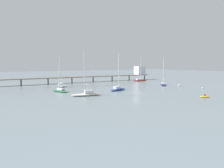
% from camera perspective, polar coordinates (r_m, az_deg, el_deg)
% --- Properties ---
extents(ground_plane, '(400.00, 400.00, 0.00)m').
position_cam_1_polar(ground_plane, '(63.38, 6.90, -2.46)').
color(ground_plane, gray).
extents(pier, '(79.08, 5.42, 7.56)m').
position_cam_1_polar(pier, '(107.40, 1.34, 3.09)').
color(pier, brown).
rests_on(pier, ground_plane).
extents(sailboat_red, '(8.42, 3.41, 12.68)m').
position_cam_1_polar(sailboat_red, '(106.03, 7.85, 1.19)').
color(sailboat_red, red).
rests_on(sailboat_red, ground_plane).
extents(sailboat_blue, '(8.10, 4.55, 12.34)m').
position_cam_1_polar(sailboat_blue, '(68.26, 1.65, -1.19)').
color(sailboat_blue, '#2D4CB7').
rests_on(sailboat_blue, ground_plane).
extents(sailboat_gray, '(3.83, 9.62, 12.47)m').
position_cam_1_polar(sailboat_gray, '(81.32, -14.30, -0.26)').
color(sailboat_gray, gray).
rests_on(sailboat_gray, ground_plane).
extents(sailboat_green, '(4.18, 7.34, 9.44)m').
position_cam_1_polar(sailboat_green, '(67.03, -14.46, -1.64)').
color(sailboat_green, '#287F4C').
rests_on(sailboat_green, ground_plane).
extents(sailboat_navy, '(6.51, 7.30, 11.46)m').
position_cam_1_polar(sailboat_navy, '(87.03, 14.30, 0.05)').
color(sailboat_navy, navy).
rests_on(sailboat_navy, ground_plane).
extents(sailboat_cream, '(8.92, 4.21, 12.70)m').
position_cam_1_polar(sailboat_cream, '(57.41, -7.17, -2.60)').
color(sailboat_cream, beige).
rests_on(sailboat_cream, ground_plane).
extents(dinghy_yellow, '(3.08, 2.26, 1.14)m').
position_cam_1_polar(dinghy_yellow, '(59.82, 24.72, -3.24)').
color(dinghy_yellow, yellow).
rests_on(dinghy_yellow, ground_plane).
extents(mooring_buoy_far, '(0.53, 0.53, 0.53)m').
position_cam_1_polar(mooring_buoy_far, '(79.59, 24.14, -1.06)').
color(mooring_buoy_far, silver).
rests_on(mooring_buoy_far, ground_plane).
extents(mooring_buoy_near, '(0.78, 0.78, 0.78)m').
position_cam_1_polar(mooring_buoy_near, '(82.99, -7.02, -0.25)').
color(mooring_buoy_near, silver).
rests_on(mooring_buoy_near, ground_plane).
extents(mooring_buoy_outer, '(0.51, 0.51, 0.51)m').
position_cam_1_polar(mooring_buoy_outer, '(74.87, 14.53, -1.15)').
color(mooring_buoy_outer, silver).
rests_on(mooring_buoy_outer, ground_plane).
extents(mooring_buoy_inner, '(0.77, 0.77, 0.77)m').
position_cam_1_polar(mooring_buoy_inner, '(85.84, 18.38, -0.31)').
color(mooring_buoy_inner, silver).
rests_on(mooring_buoy_inner, ground_plane).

